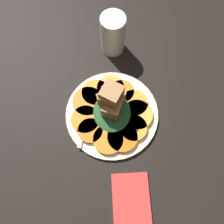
% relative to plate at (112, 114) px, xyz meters
% --- Properties ---
extents(table_slab, '(1.20, 1.20, 0.02)m').
position_rel_plate_xyz_m(table_slab, '(0.00, 0.00, -0.02)').
color(table_slab, black).
rests_on(table_slab, ground).
extents(plate, '(0.25, 0.25, 0.01)m').
position_rel_plate_xyz_m(plate, '(0.00, 0.00, 0.00)').
color(plate, beige).
rests_on(plate, table_slab).
extents(carrot_slice_0, '(0.08, 0.08, 0.01)m').
position_rel_plate_xyz_m(carrot_slice_0, '(-0.02, 0.06, 0.01)').
color(carrot_slice_0, orange).
rests_on(carrot_slice_0, plate).
extents(carrot_slice_1, '(0.07, 0.07, 0.01)m').
position_rel_plate_xyz_m(carrot_slice_1, '(-0.06, 0.03, 0.01)').
color(carrot_slice_1, orange).
rests_on(carrot_slice_1, plate).
extents(carrot_slice_2, '(0.08, 0.08, 0.01)m').
position_rel_plate_xyz_m(carrot_slice_2, '(-0.07, 0.00, 0.01)').
color(carrot_slice_2, orange).
rests_on(carrot_slice_2, plate).
extents(carrot_slice_3, '(0.08, 0.08, 0.01)m').
position_rel_plate_xyz_m(carrot_slice_3, '(-0.06, -0.04, 0.01)').
color(carrot_slice_3, orange).
rests_on(carrot_slice_3, plate).
extents(carrot_slice_4, '(0.08, 0.08, 0.01)m').
position_rel_plate_xyz_m(carrot_slice_4, '(-0.04, -0.06, 0.01)').
color(carrot_slice_4, orange).
rests_on(carrot_slice_4, plate).
extents(carrot_slice_5, '(0.08, 0.08, 0.01)m').
position_rel_plate_xyz_m(carrot_slice_5, '(0.02, -0.07, 0.01)').
color(carrot_slice_5, orange).
rests_on(carrot_slice_5, plate).
extents(carrot_slice_6, '(0.07, 0.07, 0.01)m').
position_rel_plate_xyz_m(carrot_slice_6, '(0.05, -0.06, 0.01)').
color(carrot_slice_6, '#D76215').
rests_on(carrot_slice_6, plate).
extents(carrot_slice_7, '(0.08, 0.08, 0.01)m').
position_rel_plate_xyz_m(carrot_slice_7, '(0.07, -0.01, 0.01)').
color(carrot_slice_7, orange).
rests_on(carrot_slice_7, plate).
extents(carrot_slice_8, '(0.08, 0.08, 0.01)m').
position_rel_plate_xyz_m(carrot_slice_8, '(0.07, 0.02, 0.01)').
color(carrot_slice_8, '#D55F13').
rests_on(carrot_slice_8, plate).
extents(carrot_slice_9, '(0.07, 0.07, 0.01)m').
position_rel_plate_xyz_m(carrot_slice_9, '(0.05, 0.05, 0.01)').
color(carrot_slice_9, orange).
rests_on(carrot_slice_9, plate).
extents(carrot_slice_10, '(0.08, 0.08, 0.01)m').
position_rel_plate_xyz_m(carrot_slice_10, '(0.01, 0.07, 0.01)').
color(carrot_slice_10, orange).
rests_on(carrot_slice_10, plate).
extents(center_pile, '(0.11, 0.10, 0.11)m').
position_rel_plate_xyz_m(center_pile, '(-0.01, -0.00, 0.05)').
color(center_pile, '#1E4723').
rests_on(center_pile, plate).
extents(fork, '(0.18, 0.06, 0.00)m').
position_rel_plate_xyz_m(fork, '(-0.00, -0.07, 0.01)').
color(fork, silver).
rests_on(fork, plate).
extents(water_glass, '(0.07, 0.07, 0.12)m').
position_rel_plate_xyz_m(water_glass, '(-0.22, 0.01, 0.06)').
color(water_glass, silver).
rests_on(water_glass, table_slab).
extents(napkin, '(0.15, 0.09, 0.01)m').
position_rel_plate_xyz_m(napkin, '(0.23, 0.03, -0.00)').
color(napkin, '#B2332D').
rests_on(napkin, table_slab).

